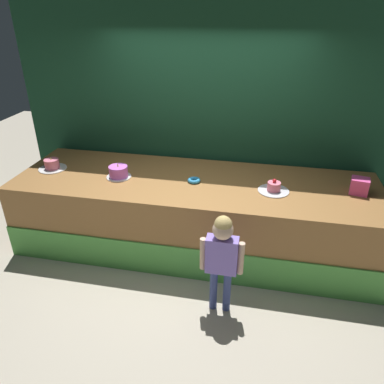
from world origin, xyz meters
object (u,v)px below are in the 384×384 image
donut (194,180)px  cake_left (52,165)px  child_figure (222,252)px  cake_right (274,188)px  pink_box (359,186)px  cake_center (118,172)px

donut → cake_left: (-1.81, 0.02, 0.03)m
child_figure → donut: child_figure is taller
cake_left → cake_right: bearing=-1.5°
child_figure → donut: (-0.46, 1.00, 0.22)m
child_figure → pink_box: size_ratio=5.87×
child_figure → cake_right: 1.07m
cake_left → donut: bearing=-0.6°
pink_box → cake_left: pink_box is taller
cake_left → child_figure: bearing=-24.1°
child_figure → cake_center: cake_center is taller
cake_center → donut: bearing=3.0°
donut → cake_left: cake_left is taller
donut → cake_right: 0.91m
cake_right → donut: bearing=176.7°
child_figure → cake_left: (-2.27, 1.02, 0.25)m
cake_left → pink_box: bearing=1.0°
cake_left → cake_right: (2.71, -0.07, -0.01)m
child_figure → cake_right: (0.44, 0.95, 0.24)m
child_figure → cake_left: 2.50m
donut → cake_center: size_ratio=0.50×
cake_left → cake_right: size_ratio=0.99×
child_figure → cake_center: bearing=145.1°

